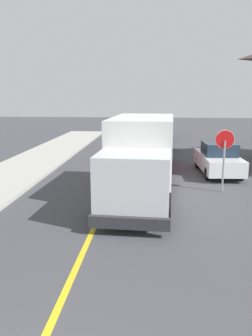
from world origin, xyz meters
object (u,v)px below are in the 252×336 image
Objects in this scene: parked_car_near at (156,152)px; parked_car_far at (162,130)px; parked_van_across at (218,159)px; parked_car_furthest at (153,125)px; parked_car_mid at (157,140)px; box_truck at (141,155)px; stop_sign at (224,149)px.

parked_car_far is (0.62, 12.65, 0.00)m from parked_car_near.
parked_van_across is (2.61, -14.48, 0.00)m from parked_car_far.
parked_car_furthest and parked_van_across have the same top height.
parked_car_mid is 12.88m from parked_car_furthest.
parked_car_far is at bearing 87.21° from parked_car_near.
parked_car_far is at bearing 86.03° from parked_car_mid.
box_truck reaches higher than parked_car_far.
parked_car_near is at bearing 150.49° from parked_van_across.
parked_car_far is 1.66× the size of stop_sign.
box_truck is 1.64× the size of parked_car_near.
stop_sign is at bearing -82.99° from parked_car_far.
parked_car_mid is at bearing -88.68° from parked_car_furthest.
parked_car_near is 3.71m from parked_van_across.
stop_sign reaches higher than parked_car_furthest.
parked_car_near is at bearing 84.44° from box_truck.
box_truck reaches higher than stop_sign.
parked_car_far is at bearing 100.22° from parked_van_across.
parked_car_near is 1.00× the size of parked_van_across.
parked_car_near is at bearing 118.32° from stop_sign.
parked_van_across is (3.38, -20.55, 0.00)m from parked_car_furthest.
stop_sign is (3.44, 1.22, 0.09)m from box_truck.
box_truck is at bearing -95.56° from parked_car_near.
parked_car_near and parked_van_across have the same top height.
parked_car_mid is 0.98× the size of parked_van_across.
stop_sign is (-0.41, -3.39, 1.06)m from parked_van_across.
parked_car_near is 1.68× the size of stop_sign.
parked_car_near and parked_car_mid have the same top height.
stop_sign is at bearing -61.68° from parked_car_near.
parked_car_furthest is at bearing 90.46° from parked_car_near.
parked_car_near and parked_car_far have the same top height.
parked_car_mid and parked_car_far have the same top height.
parked_car_near is 12.67m from parked_car_far.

